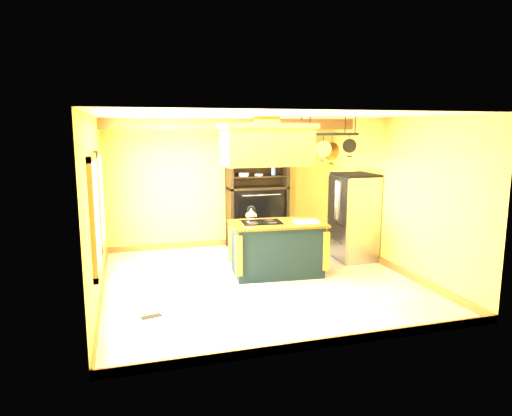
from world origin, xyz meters
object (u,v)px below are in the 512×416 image
refrigerator (353,219)px  range_hood (267,144)px  hutch (257,206)px  pot_rack (328,139)px  kitchen_island (277,248)px

refrigerator → range_hood: bearing=-164.9°
range_hood → hutch: 2.48m
range_hood → hutch: bearing=78.4°
range_hood → pot_rack: (1.10, 0.00, 0.06)m
kitchen_island → refrigerator: bearing=21.3°
pot_rack → range_hood: bearing=-179.9°
kitchen_island → hutch: size_ratio=0.74×
hutch → kitchen_island: bearing=-96.1°
range_hood → hutch: (0.41, 2.01, -1.39)m
kitchen_island → range_hood: range_hood is taller
kitchen_island → pot_rack: (0.91, 0.00, 1.85)m
pot_rack → kitchen_island: bearing=-179.9°
kitchen_island → hutch: hutch is taller
range_hood → hutch: size_ratio=0.67×
pot_rack → hutch: bearing=109.0°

